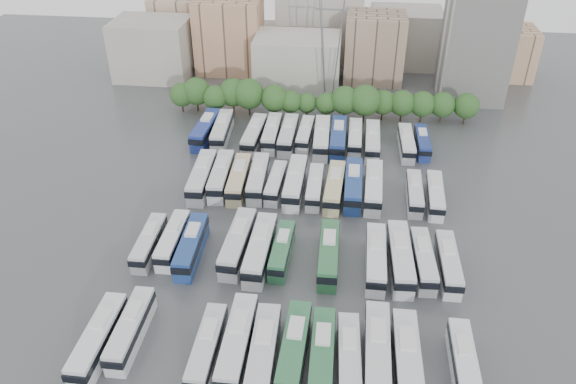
# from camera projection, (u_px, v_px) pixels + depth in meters

# --- Properties ---
(ground) EXTENTS (220.00, 220.00, 0.00)m
(ground) POSITION_uv_depth(u_px,v_px,m) (298.00, 237.00, 86.35)
(ground) COLOR #424447
(ground) RESTS_ON ground
(tree_line) EXTENTS (65.93, 7.98, 8.30)m
(tree_line) POSITION_uv_depth(u_px,v_px,m) (313.00, 99.00, 119.04)
(tree_line) COLOR black
(tree_line) RESTS_ON ground
(city_buildings) EXTENTS (102.00, 35.00, 20.00)m
(city_buildings) POSITION_uv_depth(u_px,v_px,m) (297.00, 38.00, 142.48)
(city_buildings) COLOR #9E998E
(city_buildings) RESTS_ON ground
(apartment_tower) EXTENTS (14.00, 14.00, 26.00)m
(apartment_tower) POSITION_uv_depth(u_px,v_px,m) (477.00, 41.00, 124.26)
(apartment_tower) COLOR silver
(apartment_tower) RESTS_ON ground
(electricity_pylon) EXTENTS (9.00, 6.91, 33.83)m
(electricity_pylon) POSITION_uv_depth(u_px,v_px,m) (332.00, 21.00, 117.51)
(electricity_pylon) COLOR slate
(electricity_pylon) RESTS_ON ground
(bus_r0_s0) EXTENTS (2.90, 12.71, 3.98)m
(bus_r0_s0) POSITION_uv_depth(u_px,v_px,m) (99.00, 339.00, 66.63)
(bus_r0_s0) COLOR silver
(bus_r0_s0) RESTS_ON ground
(bus_r0_s1) EXTENTS (2.63, 11.98, 3.76)m
(bus_r0_s1) POSITION_uv_depth(u_px,v_px,m) (131.00, 329.00, 68.08)
(bus_r0_s1) COLOR silver
(bus_r0_s1) RESTS_ON ground
(bus_r0_s4) EXTENTS (2.63, 11.89, 3.73)m
(bus_r0_s4) POSITION_uv_depth(u_px,v_px,m) (207.00, 348.00, 65.63)
(bus_r0_s4) COLOR silver
(bus_r0_s4) RESTS_ON ground
(bus_r0_s5) EXTENTS (2.95, 13.41, 4.20)m
(bus_r0_s5) POSITION_uv_depth(u_px,v_px,m) (237.00, 343.00, 65.98)
(bus_r0_s5) COLOR silver
(bus_r0_s5) RESTS_ON ground
(bus_r0_s6) EXTENTS (3.14, 13.30, 4.16)m
(bus_r0_s6) POSITION_uv_depth(u_px,v_px,m) (263.00, 354.00, 64.58)
(bus_r0_s6) COLOR silver
(bus_r0_s6) RESTS_ON ground
(bus_r0_s7) EXTENTS (3.24, 12.88, 4.01)m
(bus_r0_s7) POSITION_uv_depth(u_px,v_px,m) (294.00, 349.00, 65.34)
(bus_r0_s7) COLOR #2F6D44
(bus_r0_s7) RESTS_ON ground
(bus_r0_s8) EXTENTS (2.84, 12.48, 3.91)m
(bus_r0_s8) POSITION_uv_depth(u_px,v_px,m) (322.00, 355.00, 64.63)
(bus_r0_s8) COLOR #2D6A40
(bus_r0_s8) RESTS_ON ground
(bus_r0_s9) EXTENTS (3.07, 11.89, 3.70)m
(bus_r0_s9) POSITION_uv_depth(u_px,v_px,m) (349.00, 358.00, 64.34)
(bus_r0_s9) COLOR silver
(bus_r0_s9) RESTS_ON ground
(bus_r0_s10) EXTENTS (3.11, 13.43, 4.20)m
(bus_r0_s10) POSITION_uv_depth(u_px,v_px,m) (377.00, 352.00, 64.81)
(bus_r0_s10) COLOR silver
(bus_r0_s10) RESTS_ON ground
(bus_r0_s11) EXTENTS (3.01, 13.37, 4.19)m
(bus_r0_s11) POSITION_uv_depth(u_px,v_px,m) (407.00, 361.00, 63.71)
(bus_r0_s11) COLOR silver
(bus_r0_s11) RESTS_ON ground
(bus_r0_s13) EXTENTS (2.63, 11.71, 3.67)m
(bus_r0_s13) POSITION_uv_depth(u_px,v_px,m) (464.00, 364.00, 63.65)
(bus_r0_s13) COLOR silver
(bus_r0_s13) RESTS_ON ground
(bus_r1_s0) EXTENTS (2.57, 11.21, 3.51)m
(bus_r1_s0) POSITION_uv_depth(u_px,v_px,m) (149.00, 242.00, 82.45)
(bus_r1_s0) COLOR silver
(bus_r1_s0) RESTS_ON ground
(bus_r1_s1) EXTENTS (2.56, 11.62, 3.64)m
(bus_r1_s1) POSITION_uv_depth(u_px,v_px,m) (173.00, 239.00, 82.86)
(bus_r1_s1) COLOR silver
(bus_r1_s1) RESTS_ON ground
(bus_r1_s2) EXTENTS (3.01, 12.51, 3.91)m
(bus_r1_s2) POSITION_uv_depth(u_px,v_px,m) (191.00, 246.00, 81.42)
(bus_r1_s2) COLOR navy
(bus_r1_s2) RESTS_ON ground
(bus_r1_s4) EXTENTS (3.57, 13.53, 4.21)m
(bus_r1_s4) POSITION_uv_depth(u_px,v_px,m) (238.00, 243.00, 81.80)
(bus_r1_s4) COLOR silver
(bus_r1_s4) RESTS_ON ground
(bus_r1_s5) EXTENTS (3.34, 13.71, 4.28)m
(bus_r1_s5) POSITION_uv_depth(u_px,v_px,m) (260.00, 249.00, 80.51)
(bus_r1_s5) COLOR silver
(bus_r1_s5) RESTS_ON ground
(bus_r1_s6) EXTENTS (2.87, 11.30, 3.52)m
(bus_r1_s6) POSITION_uv_depth(u_px,v_px,m) (282.00, 250.00, 80.89)
(bus_r1_s6) COLOR #2E6D44
(bus_r1_s6) RESTS_ON ground
(bus_r1_s8) EXTENTS (2.90, 12.71, 3.98)m
(bus_r1_s8) POSITION_uv_depth(u_px,v_px,m) (329.00, 254.00, 79.84)
(bus_r1_s8) COLOR #2D693D
(bus_r1_s8) RESTS_ON ground
(bus_r1_s10) EXTENTS (2.94, 12.77, 4.00)m
(bus_r1_s10) POSITION_uv_depth(u_px,v_px,m) (376.00, 258.00, 79.01)
(bus_r1_s10) COLOR silver
(bus_r1_s10) RESTS_ON ground
(bus_r1_s11) EXTENTS (3.41, 13.57, 4.23)m
(bus_r1_s11) POSITION_uv_depth(u_px,v_px,m) (400.00, 257.00, 78.97)
(bus_r1_s11) COLOR silver
(bus_r1_s11) RESTS_ON ground
(bus_r1_s12) EXTENTS (3.13, 11.92, 3.71)m
(bus_r1_s12) POSITION_uv_depth(u_px,v_px,m) (423.00, 260.00, 78.93)
(bus_r1_s12) COLOR silver
(bus_r1_s12) RESTS_ON ground
(bus_r1_s13) EXTENTS (2.63, 11.84, 3.71)m
(bus_r1_s13) POSITION_uv_depth(u_px,v_px,m) (448.00, 263.00, 78.32)
(bus_r1_s13) COLOR silver
(bus_r1_s13) RESTS_ON ground
(bus_r2_s1) EXTENTS (3.50, 13.75, 4.28)m
(bus_r2_s1) POSITION_uv_depth(u_px,v_px,m) (202.00, 176.00, 97.14)
(bus_r2_s1) COLOR silver
(bus_r2_s1) RESTS_ON ground
(bus_r2_s2) EXTENTS (3.38, 13.20, 4.11)m
(bus_r2_s2) POSITION_uv_depth(u_px,v_px,m) (221.00, 176.00, 97.53)
(bus_r2_s2) COLOR silver
(bus_r2_s2) RESTS_ON ground
(bus_r2_s3) EXTENTS (3.19, 12.83, 4.00)m
(bus_r2_s3) POSITION_uv_depth(u_px,v_px,m) (239.00, 179.00, 96.75)
(bus_r2_s3) COLOR #CDBA8D
(bus_r2_s3) RESTS_ON ground
(bus_r2_s4) EXTENTS (3.18, 12.75, 3.97)m
(bus_r2_s4) POSITION_uv_depth(u_px,v_px,m) (258.00, 178.00, 97.02)
(bus_r2_s4) COLOR silver
(bus_r2_s4) RESTS_ON ground
(bus_r2_s5) EXTENTS (2.87, 11.01, 3.43)m
(bus_r2_s5) POSITION_uv_depth(u_px,v_px,m) (276.00, 183.00, 96.26)
(bus_r2_s5) COLOR silver
(bus_r2_s5) RESTS_ON ground
(bus_r2_s6) EXTENTS (3.14, 13.55, 4.24)m
(bus_r2_s6) POSITION_uv_depth(u_px,v_px,m) (295.00, 182.00, 95.67)
(bus_r2_s6) COLOR silver
(bus_r2_s6) RESTS_ON ground
(bus_r2_s7) EXTENTS (2.50, 11.30, 3.54)m
(bus_r2_s7) POSITION_uv_depth(u_px,v_px,m) (315.00, 187.00, 95.05)
(bus_r2_s7) COLOR silver
(bus_r2_s7) RESTS_ON ground
(bus_r2_s8) EXTENTS (3.42, 12.94, 4.02)m
(bus_r2_s8) POSITION_uv_depth(u_px,v_px,m) (335.00, 187.00, 94.55)
(bus_r2_s8) COLOR #CBC18B
(bus_r2_s8) RESTS_ON ground
(bus_r2_s9) EXTENTS (3.00, 13.31, 4.17)m
(bus_r2_s9) POSITION_uv_depth(u_px,v_px,m) (353.00, 185.00, 94.97)
(bus_r2_s9) COLOR navy
(bus_r2_s9) RESTS_ON ground
(bus_r2_s10) EXTENTS (3.31, 13.24, 4.13)m
(bus_r2_s10) POSITION_uv_depth(u_px,v_px,m) (373.00, 187.00, 94.52)
(bus_r2_s10) COLOR white
(bus_r2_s10) RESTS_ON ground
(bus_r2_s12) EXTENTS (2.66, 11.12, 3.47)m
(bus_r2_s12) POSITION_uv_depth(u_px,v_px,m) (415.00, 193.00, 93.51)
(bus_r2_s12) COLOR silver
(bus_r2_s12) RESTS_ON ground
(bus_r2_s13) EXTENTS (3.09, 11.65, 3.62)m
(bus_r2_s13) POSITION_uv_depth(u_px,v_px,m) (435.00, 195.00, 92.87)
(bus_r2_s13) COLOR silver
(bus_r2_s13) RESTS_ON ground
(bus_r3_s0) EXTENTS (3.56, 13.51, 4.20)m
(bus_r3_s0) POSITION_uv_depth(u_px,v_px,m) (206.00, 129.00, 112.29)
(bus_r3_s0) COLOR navy
(bus_r3_s0) RESTS_ON ground
(bus_r3_s1) EXTENTS (3.47, 13.22, 4.11)m
(bus_r3_s1) POSITION_uv_depth(u_px,v_px,m) (222.00, 130.00, 112.13)
(bus_r3_s1) COLOR silver
(bus_r3_s1) RESTS_ON ground
(bus_r3_s3) EXTENTS (3.47, 13.23, 4.11)m
(bus_r3_s3) POSITION_uv_depth(u_px,v_px,m) (254.00, 135.00, 110.43)
(bus_r3_s3) COLOR silver
(bus_r3_s3) RESTS_ON ground
(bus_r3_s4) EXTENTS (2.83, 12.63, 3.96)m
(bus_r3_s4) POSITION_uv_depth(u_px,v_px,m) (272.00, 133.00, 111.22)
(bus_r3_s4) COLOR silver
(bus_r3_s4) RESTS_ON ground
(bus_r3_s5) EXTENTS (3.00, 12.98, 4.06)m
(bus_r3_s5) POSITION_uv_depth(u_px,v_px,m) (288.00, 135.00, 110.49)
(bus_r3_s5) COLOR silver
(bus_r3_s5) RESTS_ON ground
(bus_r3_s6) EXTENTS (2.99, 11.59, 3.61)m
(bus_r3_s6) POSITION_uv_depth(u_px,v_px,m) (305.00, 134.00, 111.26)
(bus_r3_s6) COLOR silver
(bus_r3_s6) RESTS_ON ground
(bus_r3_s7) EXTENTS (3.20, 13.49, 4.22)m
(bus_r3_s7) POSITION_uv_depth(u_px,v_px,m) (322.00, 137.00, 109.37)
(bus_r3_s7) COLOR silver
(bus_r3_s7) RESTS_ON ground
(bus_r3_s8) EXTENTS (2.98, 13.56, 4.25)m
(bus_r3_s8) POSITION_uv_depth(u_px,v_px,m) (338.00, 138.00, 109.21)
(bus_r3_s8) COLOR navy
(bus_r3_s8) RESTS_ON ground
(bus_r3_s9) EXTENTS (2.68, 11.86, 3.72)m
(bus_r3_s9) POSITION_uv_depth(u_px,v_px,m) (355.00, 137.00, 109.86)
(bus_r3_s9) COLOR white
(bus_r3_s9) RESTS_ON ground
(bus_r3_s10) EXTENTS (2.98, 12.73, 3.98)m
(bus_r3_s10) POSITION_uv_depth(u_px,v_px,m) (372.00, 141.00, 108.41)
(bus_r3_s10) COLOR silver
(bus_r3_s10) RESTS_ON ground
(bus_r3_s12) EXTENTS (2.81, 11.72, 3.66)m
(bus_r3_s12) POSITION_uv_depth(u_px,v_px,m) (406.00, 143.00, 108.05)
(bus_r3_s12) COLOR silver
(bus_r3_s12) RESTS_ON ground
(bus_r3_s13) EXTENTS (2.48, 10.95, 3.43)m
(bus_r3_s13) POSITION_uv_depth(u_px,v_px,m) (422.00, 142.00, 108.56)
(bus_r3_s13) COLOR navy
(bus_r3_s13) RESTS_ON ground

